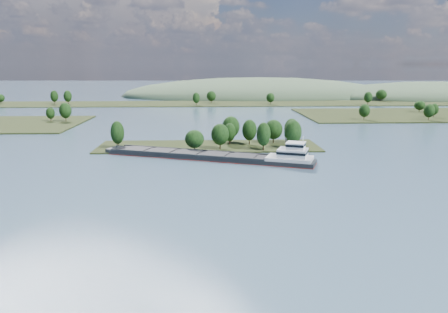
{
  "coord_description": "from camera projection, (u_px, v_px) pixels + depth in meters",
  "views": [
    {
      "loc": [
        -1.15,
        -16.12,
        37.01
      ],
      "look_at": [
        4.96,
        130.0,
        6.0
      ],
      "focal_mm": 35.0,
      "sensor_mm": 36.0,
      "label": 1
    }
  ],
  "objects": [
    {
      "name": "hill_east",
      "position": [
        436.0,
        98.0,
        493.49
      ],
      "size": [
        260.0,
        140.0,
        36.0
      ],
      "primitive_type": "ellipsoid",
      "color": "#3A5037",
      "rests_on": "ground"
    },
    {
      "name": "hill_west",
      "position": [
        257.0,
        96.0,
        514.63
      ],
      "size": [
        320.0,
        160.0,
        44.0
      ],
      "primitive_type": "ellipsoid",
      "color": "#3A5037",
      "rests_on": "ground"
    },
    {
      "name": "back_shoreline",
      "position": [
        217.0,
        103.0,
        414.51
      ],
      "size": [
        900.0,
        60.0,
        13.95
      ],
      "color": "black",
      "rests_on": "ground"
    },
    {
      "name": "tree_island",
      "position": [
        228.0,
        138.0,
        197.84
      ],
      "size": [
        100.0,
        32.27,
        14.01
      ],
      "color": "black",
      "rests_on": "ground"
    },
    {
      "name": "cargo_barge",
      "position": [
        221.0,
        156.0,
        172.63
      ],
      "size": [
        84.76,
        40.33,
        11.74
      ],
      "color": "black",
      "rests_on": "ground"
    },
    {
      "name": "ground",
      "position": [
        210.0,
        181.0,
        140.77
      ],
      "size": [
        1800.0,
        1800.0,
        0.0
      ],
      "primitive_type": "plane",
      "color": "#384E62",
      "rests_on": "ground"
    }
  ]
}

